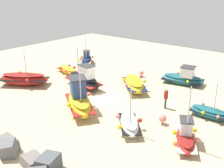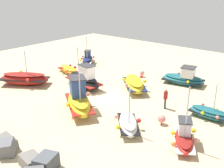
{
  "view_description": "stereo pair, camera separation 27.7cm",
  "coord_description": "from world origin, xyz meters",
  "px_view_note": "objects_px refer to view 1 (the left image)",
  "views": [
    {
      "loc": [
        -14.39,
        16.27,
        9.21
      ],
      "look_at": [
        -0.17,
        -1.15,
        0.9
      ],
      "focal_mm": 43.69,
      "sensor_mm": 36.0,
      "label": 1
    },
    {
      "loc": [
        -14.6,
        16.1,
        9.21
      ],
      "look_at": [
        -0.17,
        -1.15,
        0.9
      ],
      "focal_mm": 43.69,
      "sensor_mm": 36.0,
      "label": 2
    }
  ],
  "objects_px": {
    "fishing_boat_3": "(129,124)",
    "fishing_boat_2": "(183,78)",
    "fishing_boat_6": "(24,79)",
    "person_walking": "(166,97)",
    "fishing_boat_9": "(185,137)",
    "fishing_boat_4": "(68,70)",
    "fishing_boat_8": "(134,84)",
    "fishing_boat_5": "(210,113)",
    "fishing_boat_7": "(79,100)",
    "fishing_boat_1": "(86,60)",
    "mooring_buoy_0": "(141,73)",
    "mooring_buoy_1": "(163,119)",
    "fishing_boat_0": "(84,80)"
  },
  "relations": [
    {
      "from": "fishing_boat_6",
      "to": "fishing_boat_9",
      "type": "xyz_separation_m",
      "value": [
        -16.55,
        -0.17,
        -0.1
      ]
    },
    {
      "from": "fishing_boat_0",
      "to": "fishing_boat_6",
      "type": "xyz_separation_m",
      "value": [
        4.91,
        3.19,
        -0.14
      ]
    },
    {
      "from": "fishing_boat_0",
      "to": "person_walking",
      "type": "distance_m",
      "value": 8.23
    },
    {
      "from": "fishing_boat_8",
      "to": "fishing_boat_9",
      "type": "relative_size",
      "value": 1.04
    },
    {
      "from": "fishing_boat_2",
      "to": "mooring_buoy_0",
      "type": "relative_size",
      "value": 6.48
    },
    {
      "from": "mooring_buoy_1",
      "to": "fishing_boat_1",
      "type": "bearing_deg",
      "value": -27.31
    },
    {
      "from": "fishing_boat_7",
      "to": "fishing_boat_8",
      "type": "relative_size",
      "value": 1.16
    },
    {
      "from": "fishing_boat_5",
      "to": "mooring_buoy_0",
      "type": "bearing_deg",
      "value": -26.93
    },
    {
      "from": "fishing_boat_3",
      "to": "mooring_buoy_0",
      "type": "xyz_separation_m",
      "value": [
        5.47,
        -9.76,
        -0.02
      ]
    },
    {
      "from": "mooring_buoy_1",
      "to": "fishing_boat_4",
      "type": "bearing_deg",
      "value": -14.62
    },
    {
      "from": "fishing_boat_6",
      "to": "mooring_buoy_1",
      "type": "xyz_separation_m",
      "value": [
        -14.22,
        -1.54,
        -0.2
      ]
    },
    {
      "from": "mooring_buoy_0",
      "to": "mooring_buoy_1",
      "type": "distance_m",
      "value": 10.29
    },
    {
      "from": "fishing_boat_1",
      "to": "fishing_boat_7",
      "type": "xyz_separation_m",
      "value": [
        -8.73,
        9.75,
        0.33
      ]
    },
    {
      "from": "fishing_boat_9",
      "to": "fishing_boat_4",
      "type": "bearing_deg",
      "value": 43.04
    },
    {
      "from": "fishing_boat_8",
      "to": "mooring_buoy_1",
      "type": "distance_m",
      "value": 6.72
    },
    {
      "from": "fishing_boat_9",
      "to": "fishing_boat_1",
      "type": "bearing_deg",
      "value": 32.43
    },
    {
      "from": "fishing_boat_6",
      "to": "fishing_boat_9",
      "type": "distance_m",
      "value": 16.55
    },
    {
      "from": "fishing_boat_8",
      "to": "person_walking",
      "type": "distance_m",
      "value": 4.52
    },
    {
      "from": "fishing_boat_6",
      "to": "person_walking",
      "type": "height_order",
      "value": "fishing_boat_6"
    },
    {
      "from": "fishing_boat_4",
      "to": "fishing_boat_7",
      "type": "relative_size",
      "value": 0.74
    },
    {
      "from": "fishing_boat_5",
      "to": "fishing_boat_8",
      "type": "distance_m",
      "value": 7.58
    },
    {
      "from": "fishing_boat_7",
      "to": "fishing_boat_9",
      "type": "xyz_separation_m",
      "value": [
        -8.38,
        -0.74,
        -0.32
      ]
    },
    {
      "from": "fishing_boat_3",
      "to": "fishing_boat_8",
      "type": "relative_size",
      "value": 0.82
    },
    {
      "from": "fishing_boat_9",
      "to": "person_walking",
      "type": "bearing_deg",
      "value": 12.36
    },
    {
      "from": "fishing_boat_2",
      "to": "fishing_boat_8",
      "type": "relative_size",
      "value": 1.07
    },
    {
      "from": "fishing_boat_5",
      "to": "fishing_boat_7",
      "type": "height_order",
      "value": "fishing_boat_7"
    },
    {
      "from": "fishing_boat_0",
      "to": "fishing_boat_3",
      "type": "xyz_separation_m",
      "value": [
        -7.95,
        3.72,
        -0.33
      ]
    },
    {
      "from": "fishing_boat_3",
      "to": "fishing_boat_6",
      "type": "height_order",
      "value": "fishing_boat_6"
    },
    {
      "from": "mooring_buoy_0",
      "to": "fishing_boat_4",
      "type": "bearing_deg",
      "value": 31.02
    },
    {
      "from": "fishing_boat_6",
      "to": "person_walking",
      "type": "bearing_deg",
      "value": 164.04
    },
    {
      "from": "fishing_boat_4",
      "to": "fishing_boat_5",
      "type": "bearing_deg",
      "value": 12.12
    },
    {
      "from": "fishing_boat_3",
      "to": "mooring_buoy_1",
      "type": "bearing_deg",
      "value": -76.3
    },
    {
      "from": "fishing_boat_3",
      "to": "fishing_boat_2",
      "type": "bearing_deg",
      "value": -36.81
    },
    {
      "from": "fishing_boat_1",
      "to": "mooring_buoy_0",
      "type": "relative_size",
      "value": 5.44
    },
    {
      "from": "fishing_boat_3",
      "to": "fishing_boat_0",
      "type": "bearing_deg",
      "value": 21.98
    },
    {
      "from": "fishing_boat_0",
      "to": "fishing_boat_8",
      "type": "height_order",
      "value": "fishing_boat_0"
    },
    {
      "from": "fishing_boat_3",
      "to": "fishing_boat_5",
      "type": "height_order",
      "value": "fishing_boat_3"
    },
    {
      "from": "fishing_boat_0",
      "to": "fishing_boat_8",
      "type": "distance_m",
      "value": 4.72
    },
    {
      "from": "fishing_boat_7",
      "to": "mooring_buoy_0",
      "type": "bearing_deg",
      "value": -51.58
    },
    {
      "from": "mooring_buoy_0",
      "to": "fishing_boat_8",
      "type": "bearing_deg",
      "value": 113.3
    },
    {
      "from": "fishing_boat_1",
      "to": "person_walking",
      "type": "distance_m",
      "value": 14.63
    },
    {
      "from": "fishing_boat_8",
      "to": "fishing_boat_9",
      "type": "height_order",
      "value": "fishing_boat_9"
    },
    {
      "from": "fishing_boat_6",
      "to": "fishing_boat_7",
      "type": "distance_m",
      "value": 8.19
    },
    {
      "from": "fishing_boat_1",
      "to": "person_walking",
      "type": "height_order",
      "value": "fishing_boat_1"
    },
    {
      "from": "fishing_boat_2",
      "to": "fishing_boat_5",
      "type": "distance_m",
      "value": 7.21
    },
    {
      "from": "fishing_boat_2",
      "to": "fishing_boat_4",
      "type": "distance_m",
      "value": 12.23
    },
    {
      "from": "fishing_boat_1",
      "to": "fishing_boat_5",
      "type": "height_order",
      "value": "fishing_boat_1"
    },
    {
      "from": "fishing_boat_1",
      "to": "fishing_boat_8",
      "type": "bearing_deg",
      "value": -148.38
    },
    {
      "from": "fishing_boat_1",
      "to": "fishing_boat_2",
      "type": "height_order",
      "value": "fishing_boat_1"
    },
    {
      "from": "fishing_boat_7",
      "to": "fishing_boat_8",
      "type": "bearing_deg",
      "value": -63.02
    }
  ]
}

